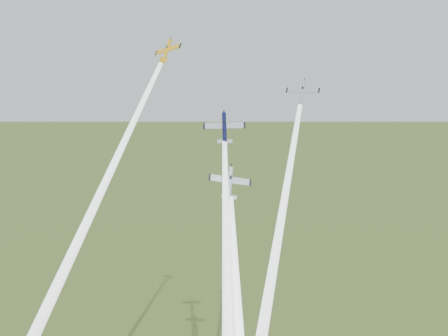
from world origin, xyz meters
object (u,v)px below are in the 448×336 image
(plane_yellow, at_px, (167,51))
(plane_silver_low, at_px, (230,182))
(plane_navy, at_px, (224,128))
(plane_silver_right, at_px, (302,92))

(plane_yellow, distance_m, plane_silver_low, 32.46)
(plane_navy, relative_size, plane_silver_low, 1.00)
(plane_yellow, relative_size, plane_silver_right, 1.09)
(plane_navy, relative_size, plane_silver_right, 1.24)
(plane_navy, xyz_separation_m, plane_silver_low, (2.28, -3.37, -10.37))
(plane_yellow, relative_size, plane_silver_low, 0.87)
(plane_yellow, height_order, plane_silver_right, plane_yellow)
(plane_navy, height_order, plane_silver_low, plane_navy)
(plane_yellow, bearing_deg, plane_silver_low, -9.94)
(plane_silver_right, relative_size, plane_silver_low, 0.80)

